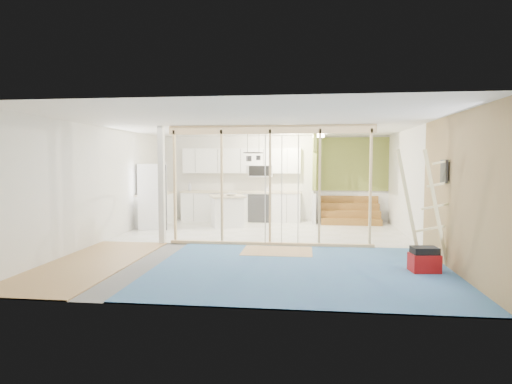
# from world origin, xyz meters

# --- Properties ---
(room) EXTENTS (7.01, 8.01, 2.61)m
(room) POSITION_xyz_m (0.00, 0.00, 1.30)
(room) COLOR slate
(room) RESTS_ON ground
(floor_overlays) EXTENTS (7.00, 8.00, 0.03)m
(floor_overlays) POSITION_xyz_m (0.07, 0.06, 0.01)
(floor_overlays) COLOR silver
(floor_overlays) RESTS_ON room
(stud_frame) EXTENTS (4.66, 0.14, 2.60)m
(stud_frame) POSITION_xyz_m (-0.24, -0.00, 1.59)
(stud_frame) COLOR beige
(stud_frame) RESTS_ON room
(base_cabinets) EXTENTS (4.45, 2.24, 0.93)m
(base_cabinets) POSITION_xyz_m (-1.61, 3.36, 0.47)
(base_cabinets) COLOR white
(base_cabinets) RESTS_ON room
(upper_cabinets) EXTENTS (3.60, 0.41, 0.85)m
(upper_cabinets) POSITION_xyz_m (-0.84, 3.82, 1.82)
(upper_cabinets) COLOR white
(upper_cabinets) RESTS_ON room
(green_partition) EXTENTS (2.25, 1.51, 2.60)m
(green_partition) POSITION_xyz_m (2.04, 3.66, 0.94)
(green_partition) COLOR olive
(green_partition) RESTS_ON room
(pot_rack) EXTENTS (0.52, 0.52, 0.72)m
(pot_rack) POSITION_xyz_m (-0.31, 1.89, 2.00)
(pot_rack) COLOR black
(pot_rack) RESTS_ON room
(sheathing_panel) EXTENTS (0.02, 4.00, 2.60)m
(sheathing_panel) POSITION_xyz_m (3.48, -2.00, 1.30)
(sheathing_panel) COLOR #9F8C56
(sheathing_panel) RESTS_ON room
(electrical_panel) EXTENTS (0.04, 0.30, 0.40)m
(electrical_panel) POSITION_xyz_m (3.43, -1.40, 1.65)
(electrical_panel) COLOR #36373B
(electrical_panel) RESTS_ON room
(ceiling_light) EXTENTS (0.32, 0.32, 0.08)m
(ceiling_light) POSITION_xyz_m (1.40, 3.00, 2.54)
(ceiling_light) COLOR #FFEABF
(ceiling_light) RESTS_ON room
(fridge) EXTENTS (0.99, 0.95, 1.76)m
(fridge) POSITION_xyz_m (-3.06, 2.02, 0.88)
(fridge) COLOR white
(fridge) RESTS_ON room
(island) EXTENTS (1.17, 1.17, 0.89)m
(island) POSITION_xyz_m (-1.11, 2.56, 0.44)
(island) COLOR white
(island) RESTS_ON room
(bowl) EXTENTS (0.37, 0.37, 0.07)m
(bowl) POSITION_xyz_m (-0.97, 2.44, 0.92)
(bowl) COLOR silver
(bowl) RESTS_ON island
(soap_bottle_a) EXTENTS (0.12, 0.12, 0.28)m
(soap_bottle_a) POSITION_xyz_m (-2.50, 3.73, 1.07)
(soap_bottle_a) COLOR silver
(soap_bottle_a) RESTS_ON base_cabinets
(soap_bottle_b) EXTENTS (0.09, 0.09, 0.17)m
(soap_bottle_b) POSITION_xyz_m (-0.07, 3.66, 1.02)
(soap_bottle_b) COLOR white
(soap_bottle_b) RESTS_ON base_cabinets
(toolbox) EXTENTS (0.49, 0.39, 0.43)m
(toolbox) POSITION_xyz_m (3.00, -1.93, 0.20)
(toolbox) COLOR maroon
(toolbox) RESTS_ON room
(ladder) EXTENTS (1.08, 0.05, 2.02)m
(ladder) POSITION_xyz_m (3.12, -1.51, 1.03)
(ladder) COLOR beige
(ladder) RESTS_ON room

